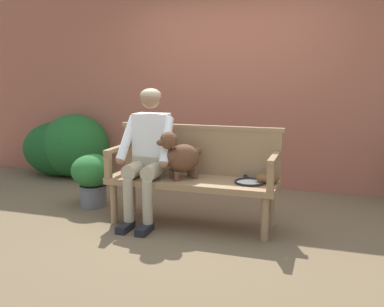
# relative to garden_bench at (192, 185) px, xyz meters

# --- Properties ---
(ground_plane) EXTENTS (40.00, 40.00, 0.00)m
(ground_plane) POSITION_rel_garden_bench_xyz_m (0.00, 0.00, -0.41)
(ground_plane) COLOR brown
(brick_garden_fence) EXTENTS (8.00, 0.30, 2.57)m
(brick_garden_fence) POSITION_rel_garden_bench_xyz_m (0.00, 1.79, 0.88)
(brick_garden_fence) COLOR #9E5642
(brick_garden_fence) RESTS_ON ground
(hedge_bush_mid_right) EXTENTS (0.98, 0.87, 0.91)m
(hedge_bush_mid_right) POSITION_rel_garden_bench_xyz_m (-2.24, 1.41, 0.05)
(hedge_bush_mid_right) COLOR #1E5B23
(hedge_bush_mid_right) RESTS_ON ground
(hedge_bush_far_right) EXTENTS (1.12, 0.72, 0.79)m
(hedge_bush_far_right) POSITION_rel_garden_bench_xyz_m (-2.50, 1.38, -0.01)
(hedge_bush_far_right) COLOR #194C1E
(hedge_bush_far_right) RESTS_ON ground
(garden_bench) EXTENTS (1.66, 0.54, 0.47)m
(garden_bench) POSITION_rel_garden_bench_xyz_m (0.00, 0.00, 0.00)
(garden_bench) COLOR #93704C
(garden_bench) RESTS_ON ground
(bench_backrest) EXTENTS (1.70, 0.06, 0.50)m
(bench_backrest) POSITION_rel_garden_bench_xyz_m (0.00, 0.24, 0.31)
(bench_backrest) COLOR #93704C
(bench_backrest) RESTS_ON garden_bench
(bench_armrest_left_end) EXTENTS (0.06, 0.54, 0.28)m
(bench_armrest_left_end) POSITION_rel_garden_bench_xyz_m (-0.79, -0.09, 0.26)
(bench_armrest_left_end) COLOR #93704C
(bench_armrest_left_end) RESTS_ON garden_bench
(bench_armrest_right_end) EXTENTS (0.06, 0.54, 0.28)m
(bench_armrest_right_end) POSITION_rel_garden_bench_xyz_m (0.79, -0.09, 0.26)
(bench_armrest_right_end) COLOR #93704C
(bench_armrest_right_end) RESTS_ON garden_bench
(person_seated) EXTENTS (0.56, 0.67, 1.34)m
(person_seated) POSITION_rel_garden_bench_xyz_m (-0.45, -0.02, 0.33)
(person_seated) COLOR black
(person_seated) RESTS_ON ground
(dog_on_bench) EXTENTS (0.42, 0.42, 0.47)m
(dog_on_bench) POSITION_rel_garden_bench_xyz_m (-0.11, -0.05, 0.30)
(dog_on_bench) COLOR brown
(dog_on_bench) RESTS_ON garden_bench
(tennis_racket) EXTENTS (0.38, 0.58, 0.03)m
(tennis_racket) POSITION_rel_garden_bench_xyz_m (0.56, 0.03, 0.07)
(tennis_racket) COLOR black
(tennis_racket) RESTS_ON garden_bench
(baseball_glove) EXTENTS (0.24, 0.20, 0.09)m
(baseball_glove) POSITION_rel_garden_bench_xyz_m (0.72, 0.06, 0.11)
(baseball_glove) COLOR brown
(baseball_glove) RESTS_ON garden_bench
(potted_plant) EXTENTS (0.47, 0.47, 0.60)m
(potted_plant) POSITION_rel_garden_bench_xyz_m (-1.26, 0.24, -0.06)
(potted_plant) COLOR slate
(potted_plant) RESTS_ON ground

